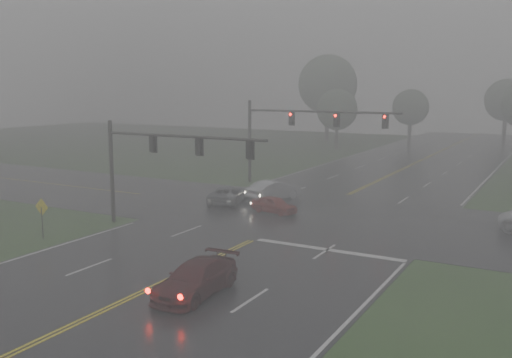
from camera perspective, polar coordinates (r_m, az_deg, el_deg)
The scene contains 15 objects.
ground at distance 22.25m, azimuth -19.19°, elevation -14.29°, with size 180.00×180.00×0.00m, color #28451D.
main_road at distance 37.80m, azimuth 4.01°, elevation -4.09°, with size 18.00×160.00×0.02m, color black.
cross_street at distance 39.58m, azimuth 5.24°, elevation -3.50°, with size 120.00×14.00×0.02m, color black.
stop_bar at distance 31.10m, azimuth 7.16°, elevation -7.07°, with size 8.50×0.50×0.01m, color #BCBCBC.
sedan_maroon at distance 24.66m, azimuth -6.00°, elevation -11.46°, with size 1.96×4.82×1.40m, color #380A0D.
sedan_red at distance 39.70m, azimuth 1.84°, elevation -3.42°, with size 1.38×3.42×1.17m, color maroon.
sedan_silver at distance 44.16m, azimuth 1.80°, elevation -2.13°, with size 1.61×4.62×1.52m, color #A4A6AB.
car_grey at distance 43.10m, azimuth -2.82°, elevation -2.42°, with size 2.16×4.68×1.30m, color #585B60.
signal_gantry_near at distance 35.34m, azimuth -10.16°, elevation 2.45°, with size 11.46×0.29×6.58m.
signal_gantry_far at distance 50.02m, azimuth 3.74°, elevation 5.29°, with size 14.03×0.38×7.48m.
sign_diamond_west at distance 34.81m, azimuth -20.63°, elevation -3.09°, with size 1.00×0.09×2.40m.
tree_nw_a at distance 80.93m, azimuth 8.11°, elevation 6.89°, with size 5.73×5.73×8.42m.
tree_n_mid at distance 93.67m, azimuth 15.20°, elevation 6.94°, with size 5.69×5.69×8.35m.
tree_nw_b at distance 92.45m, azimuth 7.18°, elevation 9.38°, with size 9.38×9.38×13.77m.
tree_n_far at distance 101.16m, azimuth 23.75°, elevation 7.25°, with size 6.81×6.81×10.01m.
Camera 1 is at (15.53, -13.35, 8.68)m, focal length 40.00 mm.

